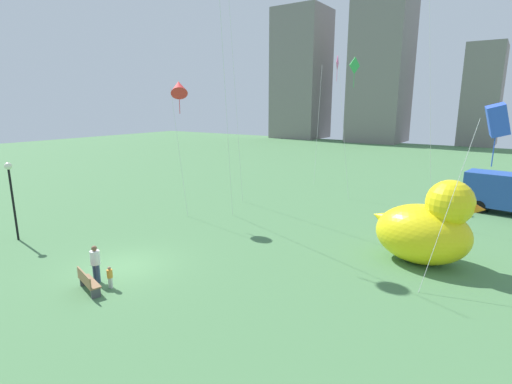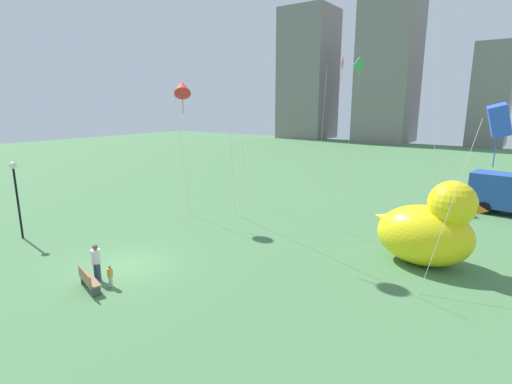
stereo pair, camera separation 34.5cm
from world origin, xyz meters
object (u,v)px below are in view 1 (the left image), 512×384
object	(u,v)px
lamppost	(11,185)
kite_green	(354,71)
person_child	(110,276)
kite_pink	(336,69)
giant_inflatable_duck	(427,228)
person_adult	(95,262)
kite_blue	(497,121)
box_truck	(507,194)
kite_red	(179,87)
park_bench	(87,281)

from	to	relation	value
lamppost	kite_green	xyz separation A→B (m)	(11.53, 21.23, 6.96)
person_child	lamppost	xyz separation A→B (m)	(-9.59, 0.73, 2.67)
person_child	kite_pink	bearing A→B (deg)	93.47
giant_inflatable_duck	kite_pink	world-z (taller)	kite_pink
kite_green	kite_pink	size ratio (longest dim) A/B	0.93
person_adult	kite_pink	xyz separation A→B (m)	(-0.61, 26.64, 9.96)
kite_green	kite_blue	bearing A→B (deg)	-52.79
kite_green	person_child	bearing A→B (deg)	-95.04
lamppost	kite_green	world-z (taller)	kite_green
person_adult	box_truck	bearing A→B (deg)	57.98
kite_blue	kite_red	world-z (taller)	kite_red
kite_red	giant_inflatable_duck	bearing A→B (deg)	1.65
giant_inflatable_duck	box_truck	size ratio (longest dim) A/B	0.87
lamppost	person_adult	bearing A→B (deg)	-4.64
park_bench	kite_pink	size ratio (longest dim) A/B	0.14
person_child	box_truck	xyz separation A→B (m)	(13.32, 22.95, 0.91)
person_adult	person_child	xyz separation A→B (m)	(1.01, -0.03, -0.39)
box_truck	kite_red	world-z (taller)	kite_red
kite_red	park_bench	bearing A→B (deg)	-65.00
park_bench	kite_pink	world-z (taller)	kite_pink
box_truck	kite_blue	size ratio (longest dim) A/B	0.76
kite_green	box_truck	bearing A→B (deg)	4.97
park_bench	kite_blue	xyz separation A→B (m)	(13.29, 8.36, 6.55)
person_adult	person_child	size ratio (longest dim) A/B	1.73
park_bench	person_adult	world-z (taller)	person_adult
park_bench	person_adult	xyz separation A→B (m)	(-0.54, 0.78, 0.45)
park_bench	lamppost	size ratio (longest dim) A/B	0.37
kite_red	kite_green	bearing A→B (deg)	58.59
giant_inflatable_duck	lamppost	size ratio (longest dim) A/B	1.14
person_child	giant_inflatable_duck	xyz separation A→B (m)	(10.40, 10.36, 1.27)
person_child	person_adult	bearing A→B (deg)	178.02
kite_green	kite_red	size ratio (longest dim) A/B	1.19
park_bench	kite_green	world-z (taller)	kite_green
box_truck	person_adult	bearing A→B (deg)	-122.02
giant_inflatable_duck	lamppost	distance (m)	22.23
kite_pink	giant_inflatable_duck	bearing A→B (deg)	-53.64
kite_pink	person_child	bearing A→B (deg)	-86.53
park_bench	person_adult	size ratio (longest dim) A/B	1.01
giant_inflatable_duck	person_child	bearing A→B (deg)	-135.12
giant_inflatable_duck	kite_blue	bearing A→B (deg)	-48.37
park_bench	person_adult	distance (m)	1.05
park_bench	kite_blue	world-z (taller)	kite_blue
giant_inflatable_duck	kite_green	size ratio (longest dim) A/B	0.45
person_child	kite_blue	distance (m)	16.27
person_child	lamppost	world-z (taller)	lamppost
lamppost	kite_green	distance (m)	25.14
giant_inflatable_duck	kite_blue	xyz separation A→B (m)	(2.43, -2.73, 5.22)
person_child	park_bench	bearing A→B (deg)	-122.19
person_adult	lamppost	distance (m)	8.91
kite_green	kite_blue	distance (m)	18.28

